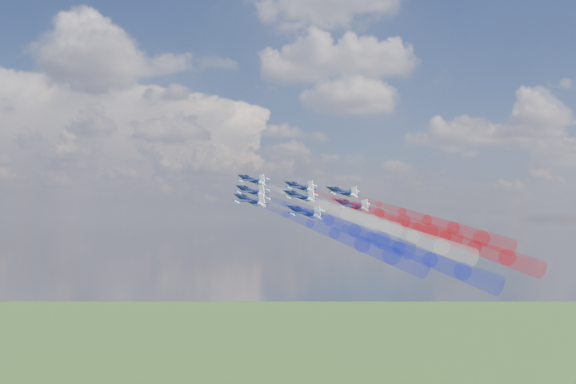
{
  "coord_description": "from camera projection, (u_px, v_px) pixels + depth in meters",
  "views": [
    {
      "loc": [
        -25.13,
        -158.64,
        125.13
      ],
      "look_at": [
        -11.72,
        24.58,
        132.76
      ],
      "focal_mm": 41.07,
      "sensor_mm": 36.0,
      "label": 1
    }
  ],
  "objects": [
    {
      "name": "trail_outer_right",
      "position": [
        427.0,
        220.0,
        171.18
      ],
      "size": [
        33.94,
        40.6,
        17.72
      ],
      "primitive_type": null,
      "rotation": [
        0.27,
        -0.1,
        0.66
      ],
      "color": "red"
    },
    {
      "name": "trail_center_third",
      "position": [
        385.0,
        227.0,
        157.91
      ],
      "size": [
        33.94,
        40.6,
        17.72
      ],
      "primitive_type": null,
      "rotation": [
        0.27,
        -0.1,
        0.66
      ],
      "color": "white"
    },
    {
      "name": "jet_inner_right",
      "position": [
        300.0,
        187.0,
        193.61
      ],
      "size": [
        16.81,
        17.36,
        7.98
      ],
      "primitive_type": null,
      "rotation": [
        0.27,
        -0.1,
        0.66
      ],
      "color": "black"
    },
    {
      "name": "trail_lead",
      "position": [
        324.0,
        206.0,
        173.69
      ],
      "size": [
        33.94,
        40.6,
        17.72
      ],
      "primitive_type": null,
      "rotation": [
        0.27,
        -0.1,
        0.66
      ],
      "color": "white"
    },
    {
      "name": "jet_lead",
      "position": [
        252.0,
        180.0,
        195.32
      ],
      "size": [
        16.81,
        17.36,
        7.98
      ],
      "primitive_type": null,
      "rotation": [
        0.27,
        -0.1,
        0.66
      ],
      "color": "black"
    },
    {
      "name": "trail_inner_left",
      "position": [
        329.0,
        221.0,
        159.3
      ],
      "size": [
        33.94,
        40.6,
        17.72
      ],
      "primitive_type": null,
      "rotation": [
        0.27,
        -0.1,
        0.66
      ],
      "color": "#1A28E1"
    },
    {
      "name": "jet_rear_right",
      "position": [
        352.0,
        205.0,
        178.7
      ],
      "size": [
        16.81,
        17.36,
        7.98
      ],
      "primitive_type": null,
      "rotation": [
        0.27,
        -0.1,
        0.66
      ],
      "color": "black"
    },
    {
      "name": "jet_outer_left",
      "position": [
        250.0,
        200.0,
        168.28
      ],
      "size": [
        16.81,
        17.36,
        7.98
      ],
      "primitive_type": null,
      "rotation": [
        0.27,
        -0.1,
        0.66
      ],
      "color": "black"
    },
    {
      "name": "trail_rear_left",
      "position": [
        399.0,
        248.0,
        144.27
      ],
      "size": [
        33.94,
        40.6,
        17.72
      ],
      "primitive_type": null,
      "rotation": [
        0.27,
        -0.1,
        0.66
      ],
      "color": "#1A28E1"
    },
    {
      "name": "trail_inner_right",
      "position": [
        378.0,
        214.0,
        171.98
      ],
      "size": [
        33.94,
        40.6,
        17.72
      ],
      "primitive_type": null,
      "rotation": [
        0.27,
        -0.1,
        0.66
      ],
      "color": "red"
    },
    {
      "name": "jet_rear_left",
      "position": [
        304.0,
        212.0,
        165.9
      ],
      "size": [
        16.81,
        17.36,
        7.98
      ],
      "primitive_type": null,
      "rotation": [
        0.27,
        -0.1,
        0.66
      ],
      "color": "black"
    },
    {
      "name": "jet_outer_right",
      "position": [
        342.0,
        192.0,
        192.82
      ],
      "size": [
        16.81,
        17.36,
        7.98
      ],
      "primitive_type": null,
      "rotation": [
        0.27,
        -0.1,
        0.66
      ],
      "color": "black"
    },
    {
      "name": "trail_rear_right",
      "position": [
        445.0,
        237.0,
        157.06
      ],
      "size": [
        33.94,
        40.6,
        17.72
      ],
      "primitive_type": null,
      "rotation": [
        0.27,
        -0.1,
        0.66
      ],
      "color": "red"
    },
    {
      "name": "jet_center_third",
      "position": [
        299.0,
        196.0,
        179.54
      ],
      "size": [
        16.81,
        17.36,
        7.98
      ],
      "primitive_type": null,
      "rotation": [
        0.27,
        -0.1,
        0.66
      ],
      "color": "black"
    },
    {
      "name": "jet_inner_left",
      "position": [
        251.0,
        191.0,
        180.93
      ],
      "size": [
        16.81,
        17.36,
        7.98
      ],
      "primitive_type": null,
      "rotation": [
        0.27,
        -0.1,
        0.66
      ],
      "color": "black"
    },
    {
      "name": "trail_outer_left",
      "position": [
        335.0,
        234.0,
        146.65
      ],
      "size": [
        33.94,
        40.6,
        17.72
      ],
      "primitive_type": null,
      "rotation": [
        0.27,
        -0.1,
        0.66
      ],
      "color": "#1A28E1"
    }
  ]
}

